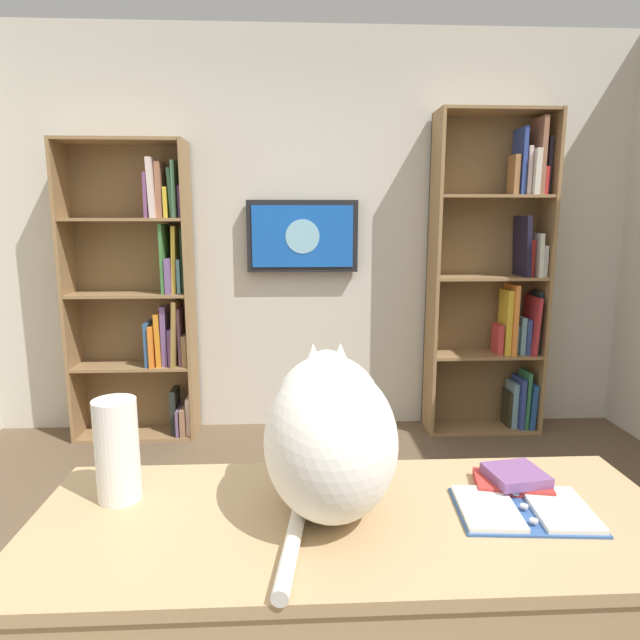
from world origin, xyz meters
The scene contains 9 objects.
wall_back centered at (0.00, -2.23, 1.35)m, with size 4.52×0.06×2.70m, color beige.
bookshelf_left centered at (-1.29, -2.06, 1.06)m, with size 0.78×0.28×2.15m.
bookshelf_right centered at (1.10, -2.06, 0.97)m, with size 0.81×0.28×1.95m.
wall_mounted_tv centered at (0.06, -2.15, 1.35)m, with size 0.75×0.07×0.48m.
desk centered at (-0.03, 0.34, 0.63)m, with size 1.59×0.61×0.74m.
cat centered at (0.03, 0.25, 0.94)m, with size 0.33×0.57×0.39m.
open_binder centered at (-0.45, 0.32, 0.75)m, with size 0.35×0.25×0.02m.
paper_towel_roll centered at (0.58, 0.20, 0.87)m, with size 0.11×0.11×0.27m, color white.
desk_book_stack centered at (-0.47, 0.20, 0.76)m, with size 0.21×0.16×0.05m.
Camera 1 is at (0.12, 1.52, 1.45)m, focal length 30.20 mm.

